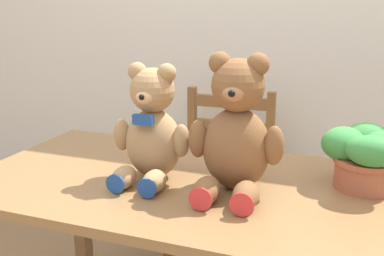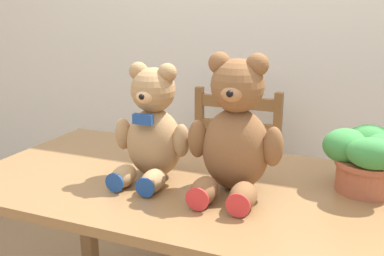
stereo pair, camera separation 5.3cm
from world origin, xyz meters
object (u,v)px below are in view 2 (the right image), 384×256
(wooden_chair_behind, at_px, (228,179))
(teddy_bear_left, at_px, (152,130))
(teddy_bear_right, at_px, (235,134))
(potted_plant, at_px, (365,156))

(wooden_chair_behind, xyz_separation_m, teddy_bear_left, (-0.02, -0.77, 0.46))
(teddy_bear_right, distance_m, potted_plant, 0.40)
(potted_plant, bearing_deg, teddy_bear_right, -157.24)
(teddy_bear_right, bearing_deg, wooden_chair_behind, -74.24)
(teddy_bear_left, distance_m, potted_plant, 0.66)
(wooden_chair_behind, relative_size, potted_plant, 3.73)
(teddy_bear_left, relative_size, teddy_bear_right, 0.90)
(wooden_chair_behind, relative_size, teddy_bear_left, 2.37)
(wooden_chair_behind, distance_m, teddy_bear_left, 0.89)
(teddy_bear_right, bearing_deg, potted_plant, -159.79)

